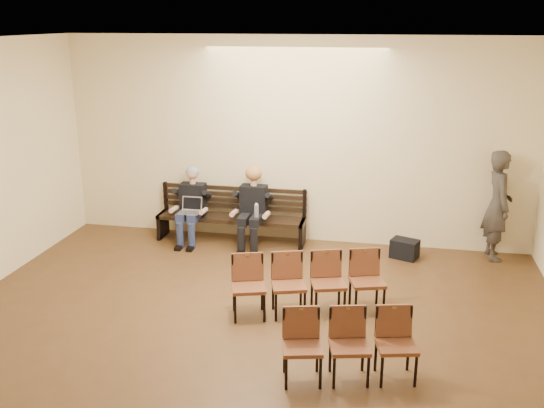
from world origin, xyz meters
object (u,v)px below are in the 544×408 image
at_px(bag, 405,249).
at_px(passerby, 499,197).
at_px(laptop, 190,213).
at_px(bench, 231,229).
at_px(seated_woman, 252,209).
at_px(water_bottle, 257,218).
at_px(chair_row_front, 309,285).
at_px(chair_row_back, 349,347).
at_px(seated_man, 192,206).

height_order(bag, passerby, passerby).
bearing_deg(laptop, bench, 19.52).
relative_size(seated_woman, bag, 3.06).
bearing_deg(water_bottle, laptop, 178.85).
bearing_deg(bag, seated_woman, 178.25).
distance_m(passerby, chair_row_front, 3.74).
bearing_deg(water_bottle, chair_row_front, -60.64).
distance_m(bench, passerby, 4.46).
distance_m(bench, seated_woman, 0.60).
relative_size(bag, chair_row_back, 0.30).
distance_m(laptop, passerby, 5.06).
distance_m(seated_man, bag, 3.67).
bearing_deg(water_bottle, bag, 3.83).
bearing_deg(chair_row_front, seated_woman, 101.78).
xyz_separation_m(bench, passerby, (4.39, 0.10, 0.80)).
relative_size(bench, bag, 6.15).
distance_m(seated_woman, chair_row_front, 2.66).
xyz_separation_m(bench, chair_row_front, (1.71, -2.44, 0.19)).
relative_size(seated_man, bag, 3.03).
distance_m(laptop, chair_row_front, 3.15).
xyz_separation_m(laptop, chair_row_front, (2.34, -2.10, -0.17)).
distance_m(seated_man, seated_woman, 1.08).
distance_m(bench, laptop, 0.80).
height_order(passerby, chair_row_back, passerby).
bearing_deg(bag, seated_man, 178.77).
bearing_deg(seated_man, laptop, -80.93).
xyz_separation_m(seated_woman, laptop, (-1.05, -0.22, -0.07)).
bearing_deg(chair_row_front, bag, 43.14).
relative_size(bench, chair_row_front, 1.30).
bearing_deg(laptop, seated_woman, 3.09).
height_order(seated_man, water_bottle, seated_man).
distance_m(seated_man, laptop, 0.23).
distance_m(seated_woman, laptop, 1.07).
relative_size(water_bottle, chair_row_back, 0.18).
height_order(bench, seated_woman, seated_woman).
height_order(water_bottle, chair_row_back, chair_row_back).
bearing_deg(bag, water_bottle, -176.17).
relative_size(laptop, bag, 0.83).
bearing_deg(chair_row_front, bench, 107.67).
height_order(seated_woman, laptop, seated_woman).
distance_m(bench, seated_man, 0.79).
height_order(water_bottle, passerby, passerby).
xyz_separation_m(laptop, bag, (3.60, 0.14, -0.42)).
bearing_deg(bench, seated_man, -169.77).
xyz_separation_m(bag, chair_row_front, (-1.27, -2.24, 0.26)).
distance_m(bag, chair_row_front, 2.58).
bearing_deg(bench, water_bottle, -33.73).
distance_m(seated_man, chair_row_back, 4.82).
relative_size(passerby, chair_row_back, 1.44).
relative_size(bench, passerby, 1.26).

